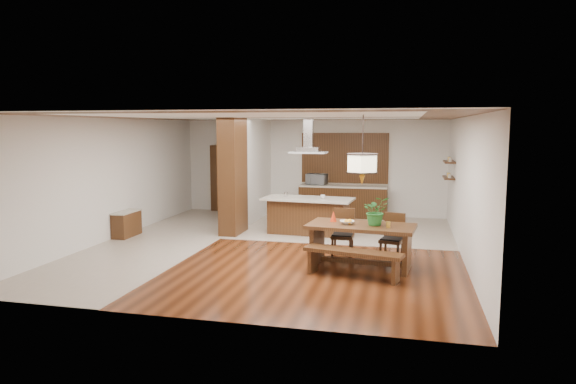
% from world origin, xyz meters
% --- Properties ---
extents(room_shell, '(9.00, 9.04, 2.92)m').
position_xyz_m(room_shell, '(0.00, 0.00, 2.06)').
color(room_shell, '#39180A').
rests_on(room_shell, ground).
extents(tile_hallway, '(2.50, 9.00, 0.01)m').
position_xyz_m(tile_hallway, '(-2.75, 0.00, 0.01)').
color(tile_hallway, '#B6A898').
rests_on(tile_hallway, ground).
extents(tile_kitchen, '(5.50, 4.00, 0.01)m').
position_xyz_m(tile_kitchen, '(1.25, 2.50, 0.01)').
color(tile_kitchen, '#B6A898').
rests_on(tile_kitchen, ground).
extents(soffit_band, '(8.00, 9.00, 0.02)m').
position_xyz_m(soffit_band, '(0.00, 0.00, 2.88)').
color(soffit_band, '#3B210E').
rests_on(soffit_band, room_shell).
extents(partition_pier, '(0.45, 1.00, 2.90)m').
position_xyz_m(partition_pier, '(-1.40, 1.20, 1.45)').
color(partition_pier, black).
rests_on(partition_pier, ground).
extents(partition_stub, '(0.18, 2.40, 2.90)m').
position_xyz_m(partition_stub, '(-1.40, 3.30, 1.45)').
color(partition_stub, silver).
rests_on(partition_stub, ground).
extents(hallway_console, '(0.37, 0.88, 0.63)m').
position_xyz_m(hallway_console, '(-3.81, 0.20, 0.32)').
color(hallway_console, black).
rests_on(hallway_console, ground).
extents(hallway_doorway, '(1.10, 0.20, 2.10)m').
position_xyz_m(hallway_doorway, '(-2.70, 4.40, 1.05)').
color(hallway_doorway, black).
rests_on(hallway_doorway, ground).
extents(rear_counter, '(2.60, 0.62, 0.95)m').
position_xyz_m(rear_counter, '(1.00, 4.20, 0.48)').
color(rear_counter, black).
rests_on(rear_counter, ground).
extents(kitchen_window, '(2.60, 0.08, 1.50)m').
position_xyz_m(kitchen_window, '(1.00, 4.46, 1.75)').
color(kitchen_window, brown).
rests_on(kitchen_window, room_shell).
extents(shelf_lower, '(0.26, 0.90, 0.04)m').
position_xyz_m(shelf_lower, '(3.87, 2.60, 1.40)').
color(shelf_lower, black).
rests_on(shelf_lower, room_shell).
extents(shelf_upper, '(0.26, 0.90, 0.04)m').
position_xyz_m(shelf_upper, '(3.87, 2.60, 1.80)').
color(shelf_upper, black).
rests_on(shelf_upper, room_shell).
extents(dining_table, '(2.10, 1.20, 0.83)m').
position_xyz_m(dining_table, '(2.03, -1.27, 0.61)').
color(dining_table, black).
rests_on(dining_table, ground).
extents(dining_bench, '(1.82, 0.79, 0.50)m').
position_xyz_m(dining_bench, '(1.95, -1.99, 0.25)').
color(dining_bench, black).
rests_on(dining_bench, ground).
extents(dining_chair_left, '(0.45, 0.45, 1.00)m').
position_xyz_m(dining_chair_left, '(1.60, -0.61, 0.50)').
color(dining_chair_left, black).
rests_on(dining_chair_left, ground).
extents(dining_chair_right, '(0.52, 0.52, 0.96)m').
position_xyz_m(dining_chair_right, '(2.59, -0.71, 0.48)').
color(dining_chair_right, black).
rests_on(dining_chair_right, ground).
extents(pendant_lantern, '(0.64, 0.64, 1.31)m').
position_xyz_m(pendant_lantern, '(2.03, -1.27, 2.25)').
color(pendant_lantern, beige).
rests_on(pendant_lantern, room_shell).
extents(foliage_plant, '(0.60, 0.55, 0.55)m').
position_xyz_m(foliage_plant, '(2.30, -1.28, 1.11)').
color(foliage_plant, '#226827').
rests_on(foliage_plant, dining_table).
extents(fruit_bowl, '(0.33, 0.33, 0.07)m').
position_xyz_m(fruit_bowl, '(1.76, -1.29, 0.87)').
color(fruit_bowl, beige).
rests_on(fruit_bowl, dining_table).
extents(napkin_cone, '(0.17, 0.17, 0.20)m').
position_xyz_m(napkin_cone, '(1.47, -1.08, 0.94)').
color(napkin_cone, red).
rests_on(napkin_cone, dining_table).
extents(gold_ornament, '(0.10, 0.10, 0.11)m').
position_xyz_m(gold_ornament, '(2.54, -1.45, 0.89)').
color(gold_ornament, gold).
rests_on(gold_ornament, dining_table).
extents(kitchen_island, '(2.30, 1.14, 0.92)m').
position_xyz_m(kitchen_island, '(0.46, 1.54, 0.47)').
color(kitchen_island, black).
rests_on(kitchen_island, ground).
extents(range_hood, '(0.90, 0.55, 0.87)m').
position_xyz_m(range_hood, '(0.46, 1.54, 2.46)').
color(range_hood, silver).
rests_on(range_hood, room_shell).
extents(island_cup, '(0.13, 0.13, 0.09)m').
position_xyz_m(island_cup, '(0.83, 1.47, 0.97)').
color(island_cup, silver).
rests_on(island_cup, kitchen_island).
extents(microwave, '(0.65, 0.49, 0.33)m').
position_xyz_m(microwave, '(0.19, 4.22, 1.11)').
color(microwave, '#AEB1B5').
rests_on(microwave, rear_counter).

